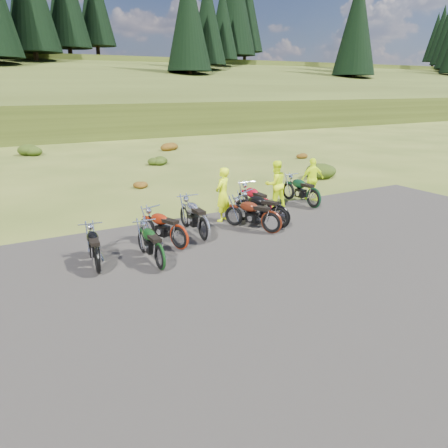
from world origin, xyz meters
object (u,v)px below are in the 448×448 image
motorcycle_0 (99,274)px  motorcycle_3 (204,242)px  person_middle (223,195)px  motorcycle_7 (313,209)px

motorcycle_0 → motorcycle_3: motorcycle_3 is taller
person_middle → motorcycle_0: bearing=-5.0°
motorcycle_7 → person_middle: (-3.68, 0.26, 0.89)m
motorcycle_7 → motorcycle_3: bearing=101.0°
motorcycle_0 → person_middle: 5.31m
motorcycle_0 → motorcycle_3: bearing=-69.2°
motorcycle_0 → motorcycle_7: size_ratio=0.88×
motorcycle_3 → person_middle: bearing=-41.2°
person_middle → motorcycle_3: bearing=14.9°
motorcycle_0 → motorcycle_7: (8.38, 2.04, 0.00)m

